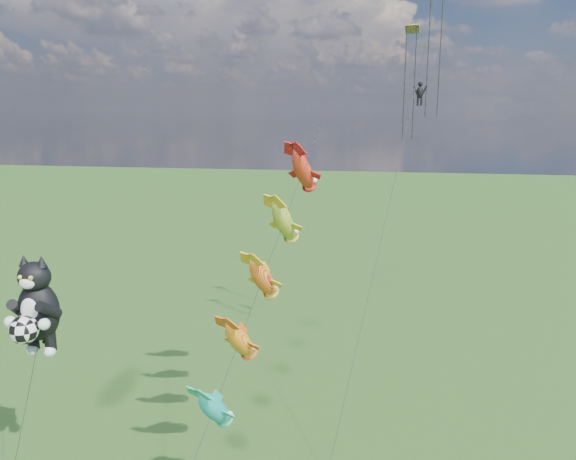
# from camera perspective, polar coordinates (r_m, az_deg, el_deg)

# --- Properties ---
(cat_kite_rig) EXTENTS (2.46, 4.14, 12.05)m
(cat_kite_rig) POSITION_cam_1_polar(r_m,az_deg,el_deg) (30.48, -24.28, -7.18)
(cat_kite_rig) COLOR brown
(cat_kite_rig) RESTS_ON ground
(fish_windsock_rig) EXTENTS (5.52, 15.07, 18.50)m
(fish_windsock_rig) POSITION_cam_1_polar(r_m,az_deg,el_deg) (29.04, -2.61, -5.02)
(fish_windsock_rig) COLOR brown
(fish_windsock_rig) RESTS_ON ground
(parafoil_rig) EXTENTS (6.43, 16.76, 27.62)m
(parafoil_rig) POSITION_cam_1_polar(r_m,az_deg,el_deg) (40.30, 13.23, 14.70)
(parafoil_rig) COLOR brown
(parafoil_rig) RESTS_ON ground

